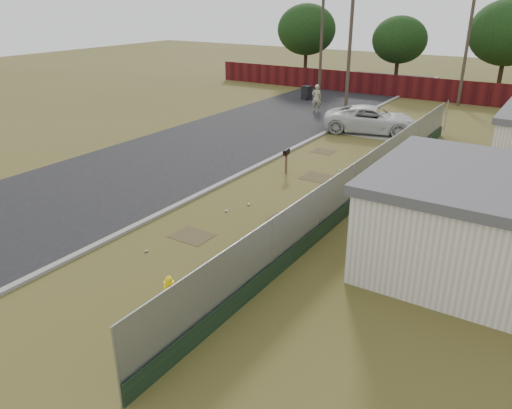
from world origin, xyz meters
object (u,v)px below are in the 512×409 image
Objects in this scene: mailbox at (286,154)px; trash_bin at (307,93)px; fire_hydrant at (169,289)px; pickup_truck at (372,119)px; pedestrian at (317,98)px.

mailbox reaches higher than trash_bin.
fire_hydrant is 0.14× the size of pickup_truck.
mailbox is at bearing -65.66° from trash_bin.
trash_bin is (-7.74, 17.12, -0.37)m from mailbox.
pedestrian is 1.74× the size of trash_bin.
pickup_truck is 3.00× the size of pedestrian.
pickup_truck is at bearing -41.50° from trash_bin.
pedestrian is at bearing -53.53° from trash_bin.
pickup_truck is 5.20× the size of trash_bin.
pickup_truck is at bearing 124.19° from pedestrian.
pedestrian is at bearing 110.62° from mailbox.
mailbox is 1.07× the size of trash_bin.
pedestrian is (-7.73, 24.77, 0.60)m from fire_hydrant.
fire_hydrant is 11.56m from mailbox.
trash_bin reaches higher than fire_hydrant.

